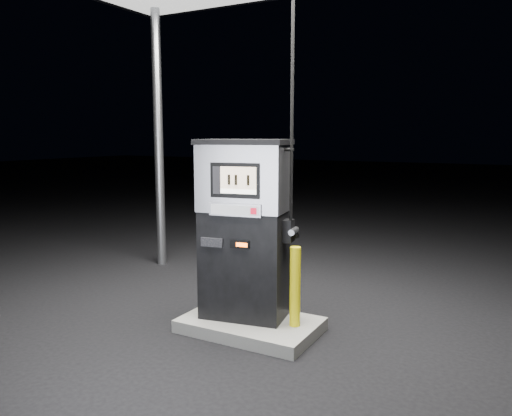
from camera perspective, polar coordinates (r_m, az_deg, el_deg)
The scene contains 5 objects.
ground at distance 6.19m, azimuth -0.64°, elevation -13.87°, with size 80.00×80.00×0.00m, color black.
pump_island at distance 6.16m, azimuth -0.64°, elevation -13.22°, with size 1.60×1.00×0.15m, color slate.
fuel_dispenser at distance 5.95m, azimuth -1.32°, elevation -2.23°, with size 1.23×0.80×4.44m.
bollard_left at distance 6.47m, azimuth -5.76°, elevation -6.72°, with size 0.14×0.14×1.03m, color yellow.
bollard_right at distance 5.81m, azimuth 4.49°, elevation -8.95°, with size 0.12×0.12×0.93m, color yellow.
Camera 1 is at (2.82, -4.99, 2.33)m, focal length 35.00 mm.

